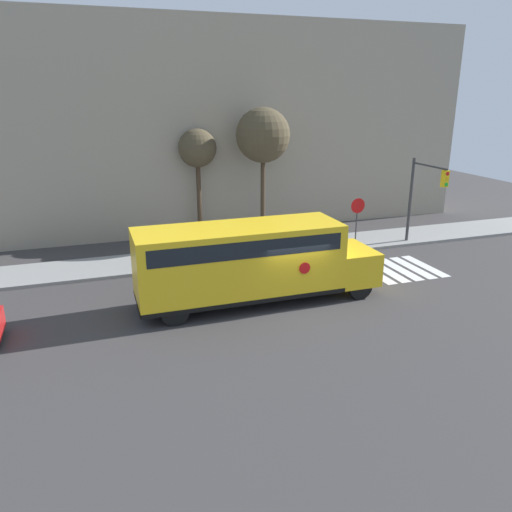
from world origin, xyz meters
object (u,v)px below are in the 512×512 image
at_px(school_bus, 249,259).
at_px(stop_sign, 357,214).
at_px(tree_near_sidewalk, 263,136).
at_px(traffic_light, 423,191).
at_px(tree_far_sidewalk, 197,150).

height_order(school_bus, stop_sign, school_bus).
xyz_separation_m(school_bus, tree_near_sidewalk, (3.64, 8.68, 3.90)).
distance_m(school_bus, traffic_light, 11.61).
bearing_deg(stop_sign, school_bus, -145.94).
distance_m(stop_sign, tree_far_sidewalk, 9.33).
distance_m(tree_near_sidewalk, tree_far_sidewalk, 3.66).
bearing_deg(tree_far_sidewalk, stop_sign, -32.10).
bearing_deg(stop_sign, tree_near_sidewalk, 139.47).
relative_size(stop_sign, tree_near_sidewalk, 0.37).
relative_size(stop_sign, tree_far_sidewalk, 0.44).
xyz_separation_m(traffic_light, tree_near_sidewalk, (-7.16, 4.60, 2.60)).
relative_size(school_bus, traffic_light, 2.06).
bearing_deg(tree_far_sidewalk, traffic_light, -28.82).
distance_m(stop_sign, tree_near_sidewalk, 6.61).
xyz_separation_m(school_bus, stop_sign, (7.70, 5.21, 0.02)).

